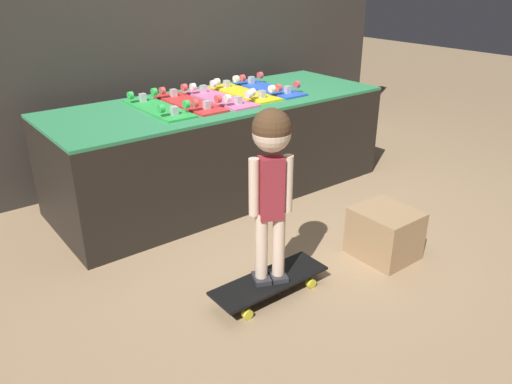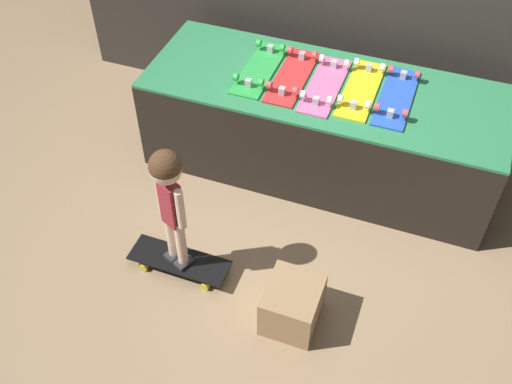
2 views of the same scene
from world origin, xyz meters
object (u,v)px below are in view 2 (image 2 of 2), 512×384
at_px(skateboard_blue_on_rack, 397,96).
at_px(storage_box, 292,305).
at_px(skateboard_on_floor, 180,261).
at_px(child, 169,189).
at_px(skateboard_red_on_rack, 292,75).
at_px(skateboard_pink_on_rack, 325,84).
at_px(skateboard_green_on_rack, 260,68).
at_px(skateboard_yellow_on_rack, 361,88).

distance_m(skateboard_blue_on_rack, storage_box, 1.50).
bearing_deg(skateboard_on_floor, child, 0.00).
relative_size(skateboard_red_on_rack, skateboard_pink_on_rack, 1.00).
bearing_deg(skateboard_pink_on_rack, skateboard_red_on_rack, 174.69).
distance_m(skateboard_pink_on_rack, skateboard_blue_on_rack, 0.47).
bearing_deg(skateboard_green_on_rack, skateboard_red_on_rack, -1.58).
bearing_deg(storage_box, child, 172.20).
xyz_separation_m(skateboard_green_on_rack, skateboard_red_on_rack, (0.23, -0.01, 0.00)).
bearing_deg(skateboard_pink_on_rack, child, -113.89).
xyz_separation_m(skateboard_red_on_rack, skateboard_blue_on_rack, (0.70, 0.02, 0.00)).
xyz_separation_m(skateboard_on_floor, child, (0.00, 0.00, 0.64)).
xyz_separation_m(skateboard_pink_on_rack, skateboard_on_floor, (-0.54, -1.23, -0.65)).
bearing_deg(skateboard_pink_on_rack, skateboard_on_floor, -113.89).
bearing_deg(skateboard_yellow_on_rack, skateboard_red_on_rack, -177.80).
bearing_deg(storage_box, skateboard_pink_on_rack, 99.82).
xyz_separation_m(skateboard_blue_on_rack, storage_box, (-0.24, -1.37, -0.58)).
height_order(skateboard_green_on_rack, child, child).
xyz_separation_m(skateboard_yellow_on_rack, child, (-0.78, -1.27, -0.01)).
relative_size(child, storage_box, 2.59).
height_order(skateboard_yellow_on_rack, skateboard_on_floor, skateboard_yellow_on_rack).
distance_m(skateboard_on_floor, child, 0.64).
relative_size(skateboard_blue_on_rack, skateboard_on_floor, 1.03).
bearing_deg(skateboard_blue_on_rack, skateboard_on_floor, -128.68).
xyz_separation_m(skateboard_green_on_rack, child, (-0.07, -1.25, -0.01)).
bearing_deg(skateboard_on_floor, skateboard_pink_on_rack, 66.11).
bearing_deg(skateboard_blue_on_rack, child, -128.68).
bearing_deg(skateboard_red_on_rack, skateboard_on_floor, -103.91).
relative_size(skateboard_yellow_on_rack, skateboard_blue_on_rack, 1.00).
height_order(skateboard_blue_on_rack, storage_box, skateboard_blue_on_rack).
distance_m(skateboard_green_on_rack, skateboard_yellow_on_rack, 0.70).
bearing_deg(skateboard_pink_on_rack, skateboard_yellow_on_rack, 9.64).
relative_size(skateboard_red_on_rack, skateboard_blue_on_rack, 1.00).
distance_m(skateboard_red_on_rack, skateboard_yellow_on_rack, 0.47).
distance_m(skateboard_blue_on_rack, skateboard_on_floor, 1.74).
height_order(skateboard_pink_on_rack, storage_box, skateboard_pink_on_rack).
distance_m(skateboard_green_on_rack, skateboard_blue_on_rack, 0.94).
relative_size(skateboard_green_on_rack, skateboard_yellow_on_rack, 1.00).
height_order(skateboard_green_on_rack, skateboard_on_floor, skateboard_green_on_rack).
bearing_deg(skateboard_blue_on_rack, skateboard_green_on_rack, -179.47).
xyz_separation_m(skateboard_green_on_rack, skateboard_on_floor, (-0.07, -1.25, -0.65)).
height_order(skateboard_red_on_rack, skateboard_on_floor, skateboard_red_on_rack).
relative_size(skateboard_pink_on_rack, skateboard_yellow_on_rack, 1.00).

